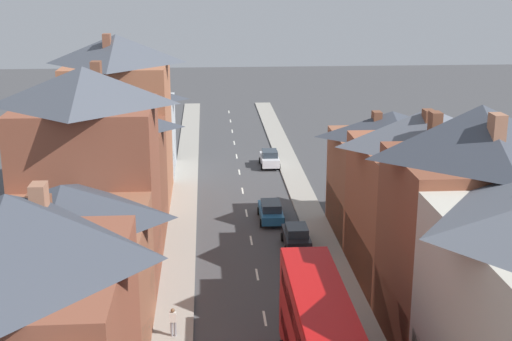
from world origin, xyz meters
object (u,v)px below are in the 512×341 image
at_px(car_near_silver, 296,236).
at_px(pedestrian_mid_right, 173,321).
at_px(car_near_blue, 270,158).
at_px(car_parked_right_a, 271,211).
at_px(double_decker_bus_lead, 318,341).

distance_m(car_near_silver, pedestrian_mid_right, 14.78).
xyz_separation_m(car_near_blue, car_parked_right_a, (-1.30, -15.69, -0.06)).
relative_size(car_near_blue, pedestrian_mid_right, 2.40).
bearing_deg(car_near_silver, double_decker_bus_lead, -94.13).
bearing_deg(car_near_blue, car_near_silver, -90.00).
bearing_deg(car_near_silver, pedestrian_mid_right, -123.40).
xyz_separation_m(car_near_silver, pedestrian_mid_right, (-8.14, -12.34, 0.21)).
distance_m(double_decker_bus_lead, pedestrian_mid_right, 9.13).
relative_size(car_near_silver, pedestrian_mid_right, 2.46).
relative_size(double_decker_bus_lead, car_parked_right_a, 2.46).
xyz_separation_m(car_near_silver, car_parked_right_a, (-1.30, 5.65, -0.03)).
bearing_deg(pedestrian_mid_right, double_decker_bus_lead, -40.32).
bearing_deg(double_decker_bus_lead, car_parked_right_a, 89.98).
xyz_separation_m(car_near_blue, pedestrian_mid_right, (-8.14, -33.68, 0.18)).
xyz_separation_m(double_decker_bus_lead, car_parked_right_a, (0.01, 23.78, -2.02)).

